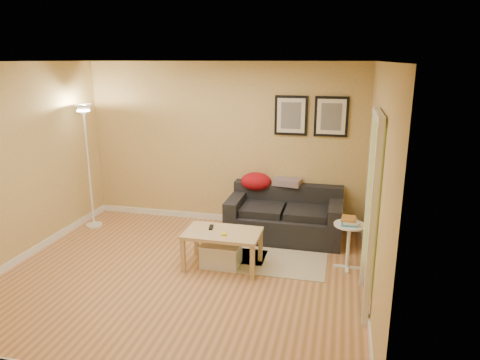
{
  "coord_description": "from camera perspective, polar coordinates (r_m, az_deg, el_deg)",
  "views": [
    {
      "loc": [
        1.88,
        -4.72,
        2.63
      ],
      "look_at": [
        0.55,
        0.85,
        1.05
      ],
      "focal_mm": 32.91,
      "sensor_mm": 36.0,
      "label": 1
    }
  ],
  "objects": [
    {
      "name": "floor",
      "position": [
        5.71,
        -7.53,
        -12.1
      ],
      "size": [
        4.5,
        4.5,
        0.0
      ],
      "primitive_type": "plane",
      "color": "tan",
      "rests_on": "ground"
    },
    {
      "name": "ceiling",
      "position": [
        5.08,
        -8.59,
        14.94
      ],
      "size": [
        4.5,
        4.5,
        0.0
      ],
      "primitive_type": "plane",
      "rotation": [
        3.14,
        0.0,
        0.0
      ],
      "color": "white",
      "rests_on": "wall_back"
    },
    {
      "name": "wall_back",
      "position": [
        7.1,
        -2.17,
        4.62
      ],
      "size": [
        4.5,
        0.0,
        4.5
      ],
      "primitive_type": "plane",
      "rotation": [
        1.57,
        0.0,
        0.0
      ],
      "color": "#D6BA6D",
      "rests_on": "ground"
    },
    {
      "name": "wall_front",
      "position": [
        3.56,
        -19.82,
        -7.46
      ],
      "size": [
        4.5,
        0.0,
        4.5
      ],
      "primitive_type": "plane",
      "rotation": [
        -1.57,
        0.0,
        0.0
      ],
      "color": "#D6BA6D",
      "rests_on": "ground"
    },
    {
      "name": "wall_left",
      "position": [
        6.41,
        -27.14,
        1.73
      ],
      "size": [
        0.0,
        4.0,
        4.0
      ],
      "primitive_type": "plane",
      "rotation": [
        1.57,
        0.0,
        1.57
      ],
      "color": "#D6BA6D",
      "rests_on": "ground"
    },
    {
      "name": "wall_right",
      "position": [
        4.91,
        17.25,
        -0.97
      ],
      "size": [
        0.0,
        4.0,
        4.0
      ],
      "primitive_type": "plane",
      "rotation": [
        1.57,
        0.0,
        -1.57
      ],
      "color": "#D6BA6D",
      "rests_on": "ground"
    },
    {
      "name": "baseboard_back",
      "position": [
        7.42,
        -2.1,
        -4.91
      ],
      "size": [
        4.5,
        0.02,
        0.1
      ],
      "primitive_type": "cube",
      "color": "white",
      "rests_on": "ground"
    },
    {
      "name": "baseboard_left",
      "position": [
        6.77,
        -25.78,
        -8.6
      ],
      "size": [
        0.02,
        4.0,
        0.1
      ],
      "primitive_type": "cube",
      "color": "white",
      "rests_on": "ground"
    },
    {
      "name": "baseboard_right",
      "position": [
        5.39,
        16.06,
        -13.83
      ],
      "size": [
        0.02,
        4.0,
        0.1
      ],
      "primitive_type": "cube",
      "color": "white",
      "rests_on": "ground"
    },
    {
      "name": "sofa",
      "position": [
        6.69,
        5.8,
        -4.35
      ],
      "size": [
        1.7,
        0.9,
        0.75
      ],
      "primitive_type": null,
      "color": "black",
      "rests_on": "ground"
    },
    {
      "name": "red_throw",
      "position": [
        6.91,
        2.1,
        -0.2
      ],
      "size": [
        0.48,
        0.36,
        0.28
      ],
      "primitive_type": null,
      "color": "#AB0F1F",
      "rests_on": "sofa"
    },
    {
      "name": "plaid_throw",
      "position": [
        6.88,
        6.12,
        -0.26
      ],
      "size": [
        0.45,
        0.32,
        0.1
      ],
      "primitive_type": null,
      "rotation": [
        0.0,
        0.0,
        -0.14
      ],
      "color": "tan",
      "rests_on": "sofa"
    },
    {
      "name": "framed_print_left",
      "position": [
        6.79,
        6.64,
        8.31
      ],
      "size": [
        0.5,
        0.04,
        0.6
      ],
      "primitive_type": null,
      "color": "black",
      "rests_on": "wall_back"
    },
    {
      "name": "framed_print_right",
      "position": [
        6.74,
        11.75,
        8.05
      ],
      "size": [
        0.5,
        0.04,
        0.6
      ],
      "primitive_type": null,
      "color": "black",
      "rests_on": "wall_back"
    },
    {
      "name": "area_rug",
      "position": [
        6.0,
        5.07,
        -10.57
      ],
      "size": [
        1.25,
        0.85,
        0.01
      ],
      "primitive_type": "cube",
      "color": "#C3B49A",
      "rests_on": "ground"
    },
    {
      "name": "green_runner",
      "position": [
        6.15,
        -0.01,
        -9.81
      ],
      "size": [
        0.7,
        0.5,
        0.01
      ],
      "primitive_type": "cube",
      "color": "#668C4C",
      "rests_on": "ground"
    },
    {
      "name": "coffee_table",
      "position": [
        5.78,
        -2.26,
        -8.95
      ],
      "size": [
        0.99,
        0.63,
        0.49
      ],
      "primitive_type": null,
      "rotation": [
        0.0,
        0.0,
        -0.03
      ],
      "color": "tan",
      "rests_on": "ground"
    },
    {
      "name": "remote_control",
      "position": [
        5.81,
        -3.76,
        -6.13
      ],
      "size": [
        0.08,
        0.17,
        0.02
      ],
      "primitive_type": "cube",
      "rotation": [
        0.0,
        0.0,
        0.19
      ],
      "color": "black",
      "rests_on": "coffee_table"
    },
    {
      "name": "tape_roll",
      "position": [
        5.57,
        -2.07,
        -7.04
      ],
      "size": [
        0.07,
        0.07,
        0.03
      ],
      "primitive_type": "cylinder",
      "color": "yellow",
      "rests_on": "coffee_table"
    },
    {
      "name": "storage_bin",
      "position": [
        5.85,
        -2.48,
        -9.6
      ],
      "size": [
        0.51,
        0.37,
        0.31
      ],
      "primitive_type": null,
      "color": "white",
      "rests_on": "ground"
    },
    {
      "name": "side_table",
      "position": [
        5.88,
        13.84,
        -8.33
      ],
      "size": [
        0.4,
        0.4,
        0.61
      ],
      "primitive_type": null,
      "color": "white",
      "rests_on": "ground"
    },
    {
      "name": "book_stack",
      "position": [
        5.76,
        13.98,
        -5.13
      ],
      "size": [
        0.22,
        0.27,
        0.08
      ],
      "primitive_type": null,
      "rotation": [
        0.0,
        0.0,
        -0.09
      ],
      "color": "teal",
      "rests_on": "side_table"
    },
    {
      "name": "floor_lamp",
      "position": [
        7.33,
        -18.99,
        1.2
      ],
      "size": [
        0.26,
        0.26,
        1.98
      ],
      "primitive_type": null,
      "color": "white",
      "rests_on": "ground"
    },
    {
      "name": "doorway",
      "position": [
        4.85,
        16.5,
        -4.54
      ],
      "size": [
        0.12,
        1.01,
        2.13
      ],
      "primitive_type": null,
      "color": "white",
      "rests_on": "ground"
    }
  ]
}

